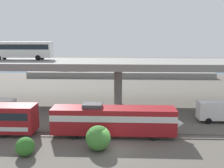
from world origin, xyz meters
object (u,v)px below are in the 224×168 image
parked_car_0 (87,68)px  parked_car_3 (191,68)px  parked_car_6 (80,69)px  parked_car_1 (158,69)px  parked_car_5 (163,68)px  parked_car_2 (48,67)px  train_locomotive (120,119)px  transit_bus_on_overpass (20,49)px  parked_car_4 (65,68)px  service_truck_east (220,111)px

parked_car_0 → parked_car_3: same height
parked_car_0 → parked_car_6: 2.74m
parked_car_1 → parked_car_5: (2.01, 2.86, -0.00)m
parked_car_2 → parked_car_6: same height
parked_car_3 → train_locomotive: bearing=-112.9°
parked_car_2 → parked_car_5: same height
train_locomotive → transit_bus_on_overpass: 26.88m
parked_car_1 → parked_car_4: bearing=-178.3°
transit_bus_on_overpass → parked_car_1: transit_bus_on_overpass is taller
transit_bus_on_overpass → parked_car_2: (-5.20, 35.58, -7.62)m
transit_bus_on_overpass → parked_car_5: size_ratio=2.91×
service_truck_east → parked_car_5: 46.71m
parked_car_5 → parked_car_6: (-26.18, -3.65, 0.00)m
parked_car_4 → parked_car_5: bearing=-173.2°
parked_car_1 → parked_car_4: size_ratio=1.05×
train_locomotive → parked_car_3: 55.69m
parked_car_4 → parked_car_0: bearing=-161.4°
parked_car_1 → parked_car_6: 24.18m
parked_car_0 → parked_car_2: 13.03m
service_truck_east → parked_car_0: parked_car_0 is taller
service_truck_east → parked_car_5: parked_car_5 is taller
parked_car_4 → parked_car_6: 4.98m
transit_bus_on_overpass → parked_car_3: transit_bus_on_overpass is taller
train_locomotive → service_truck_east: bearing=23.1°
service_truck_east → parked_car_1: parked_car_1 is taller
parked_car_0 → parked_car_5: same height
parked_car_3 → parked_car_4: same height
parked_car_2 → parked_car_3: size_ratio=0.92×
parked_car_3 → parked_car_6: 34.75m
parked_car_3 → parked_car_6: (-34.69, -2.00, -0.00)m
train_locomotive → transit_bus_on_overpass: size_ratio=1.37×
parked_car_2 → parked_car_6: bearing=162.4°
train_locomotive → parked_car_2: 58.14m
parked_car_5 → parked_car_0: bearing=3.5°
train_locomotive → service_truck_east: (14.64, 6.24, -0.56)m
parked_car_1 → parked_car_3: (10.52, 1.22, 0.00)m
train_locomotive → parked_car_1: bearing=77.4°
transit_bus_on_overpass → parked_car_2: 36.76m
parked_car_0 → parked_car_1: bearing=176.5°
train_locomotive → parked_car_2: (-24.23, 52.85, 0.28)m
train_locomotive → parked_car_3: train_locomotive is taller
service_truck_east → parked_car_1: size_ratio=1.53×
service_truck_east → parked_car_1: (-3.45, 43.82, 0.84)m
parked_car_0 → parked_car_5: (24.48, 1.50, 0.00)m
parked_car_5 → transit_bus_on_overpass: bearing=47.9°
parked_car_1 → parked_car_3: same height
transit_bus_on_overpass → parked_car_6: transit_bus_on_overpass is taller
train_locomotive → parked_car_3: bearing=67.1°
parked_car_1 → parked_car_2: bearing=175.5°
transit_bus_on_overpass → service_truck_east: bearing=161.9°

